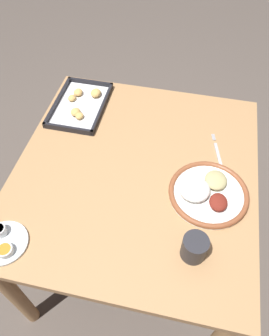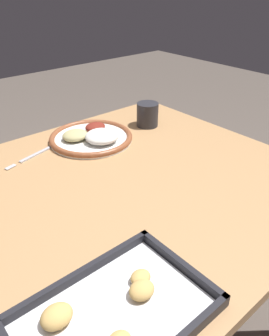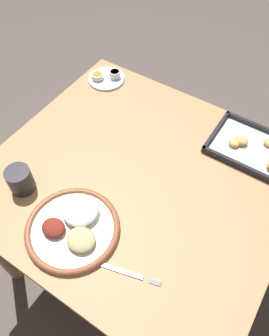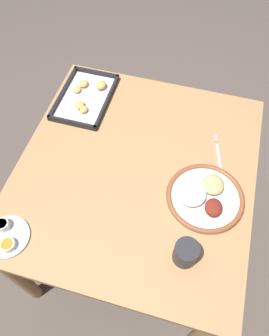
# 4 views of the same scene
# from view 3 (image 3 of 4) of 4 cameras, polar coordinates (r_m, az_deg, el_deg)

# --- Properties ---
(ground_plane) EXTENTS (8.00, 8.00, 0.00)m
(ground_plane) POSITION_cam_3_polar(r_m,az_deg,el_deg) (1.79, 0.49, -14.87)
(ground_plane) COLOR #564C44
(dining_table) EXTENTS (1.01, 0.94, 0.73)m
(dining_table) POSITION_cam_3_polar(r_m,az_deg,el_deg) (1.23, 0.69, -4.24)
(dining_table) COLOR #AD7F51
(dining_table) RESTS_ON ground_plane
(dinner_plate) EXTENTS (0.29, 0.29, 0.05)m
(dinner_plate) POSITION_cam_3_polar(r_m,az_deg,el_deg) (1.04, -10.57, -10.02)
(dinner_plate) COLOR white
(dinner_plate) RESTS_ON dining_table
(fork) EXTENTS (0.22, 0.07, 0.00)m
(fork) POSITION_cam_3_polar(r_m,az_deg,el_deg) (0.98, -2.71, -17.36)
(fork) COLOR #B2B2B7
(fork) RESTS_ON dining_table
(saucer_plate) EXTENTS (0.16, 0.16, 0.04)m
(saucer_plate) POSITION_cam_3_polar(r_m,az_deg,el_deg) (1.50, -4.93, 15.45)
(saucer_plate) COLOR silver
(saucer_plate) RESTS_ON dining_table
(baking_tray) EXTENTS (0.34, 0.22, 0.04)m
(baking_tray) POSITION_cam_3_polar(r_m,az_deg,el_deg) (1.28, 20.63, 2.90)
(baking_tray) COLOR black
(baking_tray) RESTS_ON dining_table
(drinking_cup) EXTENTS (0.08, 0.08, 0.09)m
(drinking_cup) POSITION_cam_3_polar(r_m,az_deg,el_deg) (1.14, -19.27, -1.97)
(drinking_cup) COLOR #28282D
(drinking_cup) RESTS_ON dining_table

